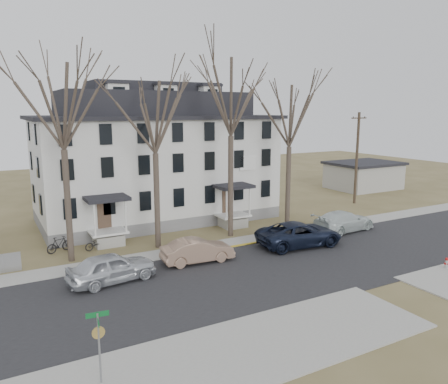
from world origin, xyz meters
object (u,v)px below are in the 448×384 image
tree_mid_right (290,111)px  street_sign (99,337)px  tree_far_left (61,100)px  bicycle_left (97,244)px  bicycle_right (59,245)px  boarding_house (156,159)px  car_silver (112,268)px  car_navy (299,234)px  utility_pole_far (357,157)px  car_white (344,222)px  tree_center (231,91)px  car_tan (198,251)px  fire_hydrant (447,263)px  tree_mid_left (154,112)px

tree_mid_right → street_sign: 24.88m
tree_far_left → bicycle_left: bearing=35.8°
tree_mid_right → bicycle_right: (-17.93, 2.10, -9.05)m
boarding_house → car_silver: size_ratio=4.14×
boarding_house → car_navy: 14.93m
utility_pole_far → car_white: 12.33m
tree_mid_right → tree_center: bearing=180.0°
car_tan → tree_mid_right: bearing=-63.2°
fire_hydrant → boarding_house: bearing=117.8°
tree_far_left → fire_hydrant: 25.84m
boarding_house → car_navy: bearing=-64.9°
bicycle_right → street_sign: 16.33m
tree_mid_right → street_sign: tree_mid_right is taller
car_silver → street_sign: street_sign is taller
tree_mid_right → tree_far_left: bearing=180.0°
tree_mid_right → fire_hydrant: 16.03m
tree_mid_right → car_navy: tree_mid_right is taller
tree_mid_left → car_navy: 13.43m
bicycle_right → car_silver: bearing=172.9°
utility_pole_far → tree_mid_left: bearing=-169.9°
car_white → bicycle_right: 21.78m
bicycle_left → tree_center: bearing=-112.0°
utility_pole_far → car_tan: bearing=-159.2°
boarding_house → fire_hydrant: 24.27m
tree_mid_left → bicycle_right: (-6.43, 2.10, -9.05)m
tree_mid_left → tree_far_left: bearing=180.0°
tree_mid_right → bicycle_left: (-15.50, 1.44, -9.13)m
tree_mid_left → utility_pole_far: size_ratio=1.34×
boarding_house → car_navy: (6.04, -12.88, -4.51)m
boarding_house → tree_far_left: bearing=-137.8°
tree_mid_left → boarding_house: bearing=69.8°
car_white → car_tan: bearing=88.1°
car_silver → fire_hydrant: car_silver is taller
fire_hydrant → street_sign: street_sign is taller
tree_mid_right → car_navy: (-2.46, -4.73, -8.73)m
utility_pole_far → bicycle_left: utility_pole_far is taller
car_silver → tree_center: bearing=-72.6°
tree_far_left → tree_mid_left: size_ratio=1.08×
car_navy → fire_hydrant: size_ratio=8.24×
car_navy → bicycle_left: (-13.04, 6.17, -0.40)m
tree_far_left → tree_mid_left: bearing=0.0°
car_white → street_sign: street_sign is taller
tree_far_left → car_silver: (1.40, -4.94, -9.49)m
boarding_house → fire_hydrant: bearing=-62.2°
boarding_house → bicycle_right: boarding_house is taller
bicycle_left → bicycle_right: size_ratio=0.97×
tree_center → car_tan: (-4.90, -4.29, -10.31)m
boarding_house → utility_pole_far: bearing=-10.9°
boarding_house → bicycle_left: size_ratio=11.67×
boarding_house → utility_pole_far: 20.88m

